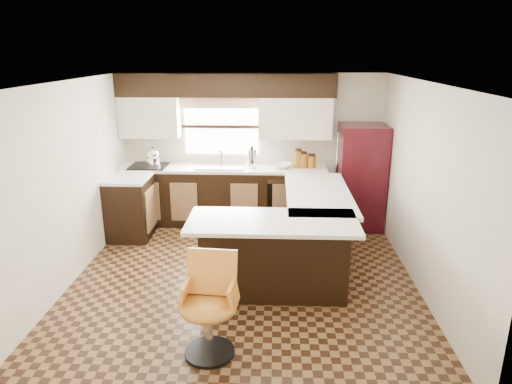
{
  "coord_description": "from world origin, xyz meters",
  "views": [
    {
      "loc": [
        0.37,
        -5.15,
        2.74
      ],
      "look_at": [
        0.13,
        0.45,
        0.99
      ],
      "focal_mm": 32.0,
      "sensor_mm": 36.0,
      "label": 1
    }
  ],
  "objects_px": {
    "peninsula_long": "(313,227)",
    "refrigerator": "(361,177)",
    "peninsula_return": "(274,257)",
    "bar_chair": "(208,308)"
  },
  "relations": [
    {
      "from": "peninsula_long",
      "to": "refrigerator",
      "type": "distance_m",
      "value": 1.51
    },
    {
      "from": "peninsula_return",
      "to": "bar_chair",
      "type": "bearing_deg",
      "value": -117.0
    },
    {
      "from": "bar_chair",
      "to": "refrigerator",
      "type": "bearing_deg",
      "value": 64.59
    },
    {
      "from": "peninsula_return",
      "to": "refrigerator",
      "type": "bearing_deg",
      "value": 58.16
    },
    {
      "from": "refrigerator",
      "to": "bar_chair",
      "type": "height_order",
      "value": "refrigerator"
    },
    {
      "from": "peninsula_return",
      "to": "refrigerator",
      "type": "xyz_separation_m",
      "value": [
        1.35,
        2.18,
        0.37
      ]
    },
    {
      "from": "peninsula_long",
      "to": "peninsula_return",
      "type": "bearing_deg",
      "value": -118.3
    },
    {
      "from": "peninsula_long",
      "to": "peninsula_return",
      "type": "height_order",
      "value": "same"
    },
    {
      "from": "peninsula_return",
      "to": "bar_chair",
      "type": "xyz_separation_m",
      "value": [
        -0.6,
        -1.17,
        0.04
      ]
    },
    {
      "from": "refrigerator",
      "to": "bar_chair",
      "type": "distance_m",
      "value": 3.89
    }
  ]
}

